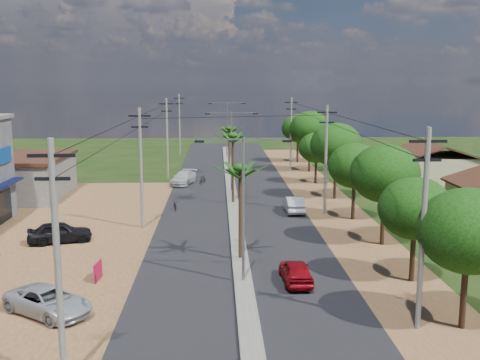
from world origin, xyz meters
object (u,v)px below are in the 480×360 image
(car_parked_silver, at_px, (48,302))
(moto_rider_east, at_px, (306,277))
(car_silver_mid, at_px, (293,204))
(car_white_far, at_px, (184,178))
(car_red_near, at_px, (296,272))
(car_parked_dark, at_px, (60,233))
(roadside_sign, at_px, (98,271))

(car_parked_silver, bearing_deg, moto_rider_east, -39.81)
(car_silver_mid, distance_m, car_white_far, 16.69)
(moto_rider_east, bearing_deg, car_parked_silver, 0.79)
(car_red_near, height_order, car_parked_dark, car_parked_dark)
(car_white_far, bearing_deg, moto_rider_east, -59.67)
(car_parked_dark, height_order, moto_rider_east, car_parked_dark)
(roadside_sign, bearing_deg, moto_rider_east, 0.12)
(car_white_far, bearing_deg, car_red_near, -60.46)
(car_white_far, bearing_deg, car_parked_dark, -93.29)
(moto_rider_east, height_order, roadside_sign, roadside_sign)
(car_parked_silver, relative_size, roadside_sign, 3.54)
(car_parked_silver, bearing_deg, roadside_sign, 18.26)
(car_red_near, relative_size, car_white_far, 0.81)
(car_silver_mid, distance_m, moto_rider_east, 17.13)
(car_red_near, xyz_separation_m, car_parked_dark, (-15.01, 8.38, 0.08))
(car_red_near, bearing_deg, moto_rider_east, 148.69)
(car_parked_dark, bearing_deg, car_white_far, -34.46)
(car_red_near, xyz_separation_m, car_white_far, (-7.87, 30.11, 0.03))
(car_white_far, xyz_separation_m, car_parked_dark, (-7.14, -21.73, 0.05))
(car_silver_mid, bearing_deg, car_red_near, 81.54)
(moto_rider_east, relative_size, roadside_sign, 1.27)
(moto_rider_east, distance_m, roadside_sign, 11.45)
(car_red_near, xyz_separation_m, moto_rider_east, (0.53, -0.30, -0.21))
(car_silver_mid, height_order, moto_rider_east, car_silver_mid)
(car_white_far, distance_m, moto_rider_east, 31.55)
(car_silver_mid, relative_size, moto_rider_east, 2.50)
(moto_rider_east, bearing_deg, car_silver_mid, -109.53)
(car_silver_mid, xyz_separation_m, moto_rider_east, (-1.60, -17.05, -0.25))
(car_parked_silver, height_order, car_parked_dark, car_parked_dark)
(car_red_near, relative_size, car_parked_dark, 0.89)
(car_parked_dark, distance_m, roadside_sign, 8.62)
(car_red_near, distance_m, car_parked_dark, 17.19)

